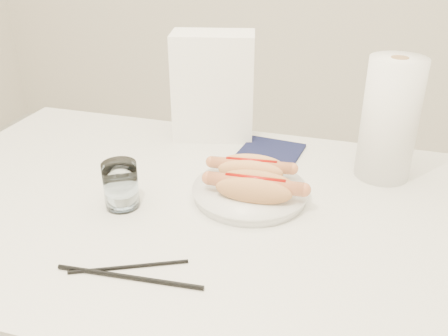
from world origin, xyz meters
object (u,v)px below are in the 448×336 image
(table, at_px, (183,226))
(plate, at_px, (250,193))
(water_glass, at_px, (121,185))
(paper_towel_roll, at_px, (390,120))
(hotdog_left, at_px, (251,168))
(napkin_box, at_px, (213,86))
(hotdog_right, at_px, (255,187))

(table, relative_size, plate, 5.23)
(table, bearing_deg, plate, 23.79)
(water_glass, bearing_deg, paper_towel_roll, 30.11)
(hotdog_left, bearing_deg, table, -144.24)
(hotdog_left, height_order, paper_towel_roll, paper_towel_roll)
(hotdog_left, height_order, napkin_box, napkin_box)
(hotdog_left, bearing_deg, water_glass, -151.35)
(table, relative_size, paper_towel_roll, 4.52)
(table, xyz_separation_m, hotdog_left, (0.12, 0.11, 0.10))
(plate, relative_size, paper_towel_roll, 0.86)
(hotdog_left, distance_m, hotdog_right, 0.09)
(table, height_order, hotdog_right, hotdog_right)
(plate, height_order, napkin_box, napkin_box)
(table, xyz_separation_m, napkin_box, (-0.04, 0.34, 0.19))
(table, bearing_deg, hotdog_left, 41.72)
(table, distance_m, paper_towel_roll, 0.49)
(plate, distance_m, napkin_box, 0.35)
(hotdog_left, bearing_deg, napkin_box, 118.12)
(paper_towel_roll, bearing_deg, water_glass, -149.89)
(table, relative_size, hotdog_left, 6.90)
(table, distance_m, napkin_box, 0.39)
(plate, distance_m, water_glass, 0.26)
(hotdog_left, relative_size, paper_towel_roll, 0.66)
(table, height_order, water_glass, water_glass)
(napkin_box, bearing_deg, water_glass, -112.86)
(plate, bearing_deg, table, -156.21)
(hotdog_left, xyz_separation_m, napkin_box, (-0.16, 0.23, 0.09))
(paper_towel_roll, bearing_deg, napkin_box, 166.26)
(plate, distance_m, hotdog_left, 0.06)
(plate, xyz_separation_m, water_glass, (-0.24, -0.11, 0.04))
(water_glass, xyz_separation_m, napkin_box, (0.07, 0.39, 0.09))
(hotdog_right, relative_size, water_glass, 2.01)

